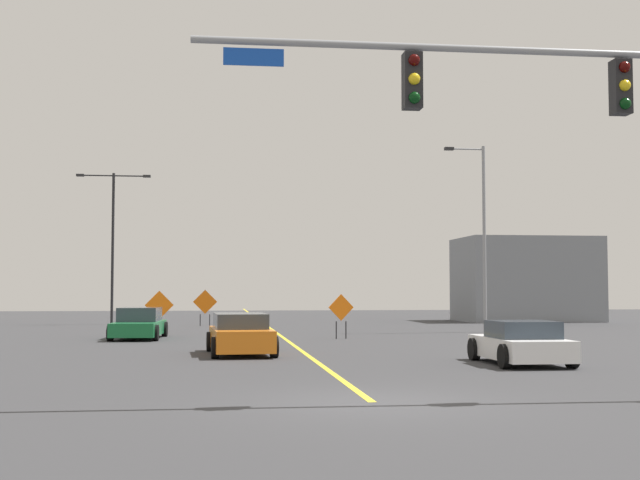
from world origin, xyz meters
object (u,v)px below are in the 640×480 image
at_px(construction_sign_right_lane, 341,310).
at_px(construction_sign_median_far, 159,307).
at_px(traffic_signal_assembly, 621,119).
at_px(car_green_far, 139,324).
at_px(street_lamp_near_left, 113,234).
at_px(street_lamp_far_right, 481,230).
at_px(car_orange_mid, 240,334).
at_px(construction_sign_left_lane, 205,303).
at_px(car_white_passing, 521,344).

bearing_deg(construction_sign_right_lane, construction_sign_median_far, 142.40).
distance_m(construction_sign_right_lane, construction_sign_median_far, 9.84).
height_order(traffic_signal_assembly, car_green_far, traffic_signal_assembly).
relative_size(traffic_signal_assembly, street_lamp_near_left, 1.39).
bearing_deg(traffic_signal_assembly, street_lamp_far_right, 78.40).
bearing_deg(car_orange_mid, construction_sign_median_far, 103.91).
bearing_deg(street_lamp_near_left, car_green_far, -78.99).
height_order(street_lamp_far_right, construction_sign_left_lane, street_lamp_far_right).
bearing_deg(street_lamp_far_right, car_green_far, -167.51).
height_order(construction_sign_right_lane, car_green_far, construction_sign_right_lane).
relative_size(traffic_signal_assembly, construction_sign_left_lane, 6.12).
bearing_deg(car_green_far, traffic_signal_assembly, -62.38).
distance_m(construction_sign_right_lane, construction_sign_left_lane, 14.31).
relative_size(street_lamp_near_left, street_lamp_far_right, 0.99).
height_order(traffic_signal_assembly, construction_sign_median_far, traffic_signal_assembly).
bearing_deg(street_lamp_near_left, car_orange_mid, -74.05).
relative_size(construction_sign_right_lane, car_orange_mid, 0.43).
relative_size(traffic_signal_assembly, car_green_far, 2.66).
bearing_deg(car_orange_mid, street_lamp_far_right, 46.47).
relative_size(construction_sign_right_lane, car_green_far, 0.40).
bearing_deg(street_lamp_near_left, traffic_signal_assembly, -68.91).
bearing_deg(construction_sign_left_lane, car_green_far, -101.95).
bearing_deg(construction_sign_median_far, street_lamp_far_right, -5.25).
bearing_deg(construction_sign_right_lane, car_white_passing, -75.75).
height_order(construction_sign_median_far, car_white_passing, construction_sign_median_far).
height_order(street_lamp_far_right, car_orange_mid, street_lamp_far_right).
height_order(street_lamp_far_right, car_green_far, street_lamp_far_right).
relative_size(street_lamp_far_right, car_green_far, 1.93).
distance_m(construction_sign_left_lane, car_green_far, 12.29).
relative_size(traffic_signal_assembly, construction_sign_median_far, 6.25).
xyz_separation_m(construction_sign_right_lane, car_white_passing, (3.14, -12.36, -0.62)).
height_order(traffic_signal_assembly, car_orange_mid, traffic_signal_assembly).
xyz_separation_m(traffic_signal_assembly, construction_sign_right_lane, (-2.53, 19.57, -4.11)).
xyz_separation_m(traffic_signal_assembly, car_orange_mid, (-6.89, 11.69, -4.66)).
xyz_separation_m(street_lamp_near_left, car_white_passing, (14.31, -28.34, -4.70)).
bearing_deg(car_orange_mid, traffic_signal_assembly, -59.49).
bearing_deg(construction_sign_left_lane, construction_sign_right_lane, -66.34).
bearing_deg(traffic_signal_assembly, car_white_passing, 85.20).
bearing_deg(car_white_passing, car_orange_mid, 149.13).
bearing_deg(street_lamp_near_left, car_white_passing, -63.20).
xyz_separation_m(street_lamp_near_left, construction_sign_right_lane, (11.18, -15.98, -4.09)).
bearing_deg(traffic_signal_assembly, street_lamp_near_left, 111.09).
bearing_deg(traffic_signal_assembly, construction_sign_left_lane, 104.21).
relative_size(car_white_passing, car_orange_mid, 0.89).
bearing_deg(construction_sign_median_far, car_white_passing, -59.23).
height_order(car_orange_mid, car_green_far, car_green_far).
xyz_separation_m(street_lamp_near_left, street_lamp_far_right, (18.67, -11.38, -0.36)).
distance_m(construction_sign_right_lane, car_orange_mid, 9.02).
height_order(street_lamp_near_left, construction_sign_right_lane, street_lamp_near_left).
xyz_separation_m(construction_sign_left_lane, car_orange_mid, (1.39, -20.99, -0.64)).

